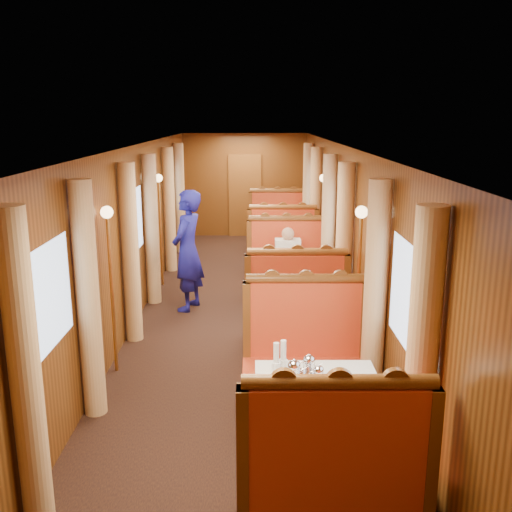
{
  "coord_description": "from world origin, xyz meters",
  "views": [
    {
      "loc": [
        0.21,
        -7.94,
        2.91
      ],
      "look_at": [
        0.24,
        -0.4,
        1.05
      ],
      "focal_mm": 40.0,
      "sensor_mm": 36.0,
      "label": 1
    }
  ],
  "objects_px": {
    "banquette_mid_fwd": "(296,315)",
    "banquette_near_fwd": "(332,487)",
    "teapot_left": "(294,373)",
    "banquette_near_aft": "(306,363)",
    "banquette_far_fwd": "(282,251)",
    "passenger": "(288,257)",
    "steward": "(188,251)",
    "teapot_back": "(309,368)",
    "table_far": "(280,242)",
    "banquette_mid_aft": "(287,272)",
    "rose_vase_far": "(282,216)",
    "banquette_far_aft": "(278,230)",
    "table_near": "(316,418)",
    "rose_vase_mid": "(291,257)",
    "teapot_right": "(318,377)",
    "tea_tray": "(304,380)",
    "fruit_plate": "(360,384)",
    "table_mid": "(290,294)"
  },
  "relations": [
    {
      "from": "banquette_near_aft",
      "to": "teapot_left",
      "type": "xyz_separation_m",
      "value": [
        -0.2,
        -1.08,
        0.4
      ]
    },
    {
      "from": "banquette_mid_fwd",
      "to": "steward",
      "type": "xyz_separation_m",
      "value": [
        -1.54,
        1.46,
        0.5
      ]
    },
    {
      "from": "banquette_far_fwd",
      "to": "rose_vase_mid",
      "type": "bearing_deg",
      "value": -90.12
    },
    {
      "from": "banquette_near_aft",
      "to": "banquette_far_fwd",
      "type": "bearing_deg",
      "value": 90.0
    },
    {
      "from": "table_near",
      "to": "tea_tray",
      "type": "bearing_deg",
      "value": -157.84
    },
    {
      "from": "table_mid",
      "to": "banquette_far_fwd",
      "type": "bearing_deg",
      "value": 90.0
    },
    {
      "from": "tea_tray",
      "to": "rose_vase_far",
      "type": "relative_size",
      "value": 0.94
    },
    {
      "from": "table_mid",
      "to": "banquette_mid_fwd",
      "type": "xyz_separation_m",
      "value": [
        0.0,
        -1.01,
        0.05
      ]
    },
    {
      "from": "teapot_back",
      "to": "steward",
      "type": "height_order",
      "value": "steward"
    },
    {
      "from": "table_near",
      "to": "teapot_back",
      "type": "bearing_deg",
      "value": 145.3
    },
    {
      "from": "banquette_mid_fwd",
      "to": "banquette_near_fwd",
      "type": "bearing_deg",
      "value": -90.0
    },
    {
      "from": "table_near",
      "to": "banquette_mid_fwd",
      "type": "distance_m",
      "value": 2.49
    },
    {
      "from": "teapot_back",
      "to": "table_far",
      "type": "bearing_deg",
      "value": 95.9
    },
    {
      "from": "table_far",
      "to": "teapot_back",
      "type": "distance_m",
      "value": 6.97
    },
    {
      "from": "passenger",
      "to": "rose_vase_mid",
      "type": "bearing_deg",
      "value": -90.39
    },
    {
      "from": "rose_vase_mid",
      "to": "table_near",
      "type": "bearing_deg",
      "value": -89.91
    },
    {
      "from": "banquette_mid_aft",
      "to": "teapot_right",
      "type": "distance_m",
      "value": 4.64
    },
    {
      "from": "fruit_plate",
      "to": "rose_vase_far",
      "type": "bearing_deg",
      "value": 92.39
    },
    {
      "from": "banquette_mid_aft",
      "to": "tea_tray",
      "type": "relative_size",
      "value": 3.94
    },
    {
      "from": "banquette_far_aft",
      "to": "tea_tray",
      "type": "relative_size",
      "value": 3.94
    },
    {
      "from": "table_far",
      "to": "tea_tray",
      "type": "height_order",
      "value": "tea_tray"
    },
    {
      "from": "banquette_far_fwd",
      "to": "banquette_far_aft",
      "type": "xyz_separation_m",
      "value": [
        0.0,
        2.03,
        0.0
      ]
    },
    {
      "from": "banquette_mid_aft",
      "to": "rose_vase_far",
      "type": "bearing_deg",
      "value": 89.17
    },
    {
      "from": "banquette_far_aft",
      "to": "rose_vase_far",
      "type": "distance_m",
      "value": 1.15
    },
    {
      "from": "teapot_back",
      "to": "teapot_left",
      "type": "bearing_deg",
      "value": -133.42
    },
    {
      "from": "banquette_far_fwd",
      "to": "fruit_plate",
      "type": "distance_m",
      "value": 6.16
    },
    {
      "from": "banquette_mid_aft",
      "to": "fruit_plate",
      "type": "xyz_separation_m",
      "value": [
        0.33,
        -4.67,
        0.35
      ]
    },
    {
      "from": "table_mid",
      "to": "banquette_far_aft",
      "type": "xyz_separation_m",
      "value": [
        0.0,
        4.51,
        0.05
      ]
    },
    {
      "from": "table_near",
      "to": "banquette_mid_aft",
      "type": "height_order",
      "value": "banquette_mid_aft"
    },
    {
      "from": "banquette_near_aft",
      "to": "rose_vase_far",
      "type": "relative_size",
      "value": 3.72
    },
    {
      "from": "passenger",
      "to": "steward",
      "type": "bearing_deg",
      "value": -168.35
    },
    {
      "from": "banquette_mid_fwd",
      "to": "teapot_left",
      "type": "height_order",
      "value": "banquette_mid_fwd"
    },
    {
      "from": "banquette_near_fwd",
      "to": "rose_vase_far",
      "type": "relative_size",
      "value": 3.72
    },
    {
      "from": "table_far",
      "to": "banquette_far_aft",
      "type": "height_order",
      "value": "banquette_far_aft"
    },
    {
      "from": "banquette_near_aft",
      "to": "banquette_mid_aft",
      "type": "relative_size",
      "value": 1.0
    },
    {
      "from": "rose_vase_mid",
      "to": "table_mid",
      "type": "bearing_deg",
      "value": -32.37
    },
    {
      "from": "passenger",
      "to": "table_near",
      "type": "bearing_deg",
      "value": -90.0
    },
    {
      "from": "banquette_near_fwd",
      "to": "steward",
      "type": "distance_m",
      "value": 5.22
    },
    {
      "from": "table_mid",
      "to": "banquette_mid_aft",
      "type": "distance_m",
      "value": 1.02
    },
    {
      "from": "table_far",
      "to": "teapot_left",
      "type": "bearing_deg",
      "value": -91.65
    },
    {
      "from": "banquette_near_fwd",
      "to": "teapot_left",
      "type": "xyz_separation_m",
      "value": [
        -0.2,
        0.95,
        0.4
      ]
    },
    {
      "from": "banquette_mid_fwd",
      "to": "teapot_right",
      "type": "distance_m",
      "value": 2.62
    },
    {
      "from": "banquette_near_aft",
      "to": "banquette_mid_fwd",
      "type": "xyz_separation_m",
      "value": [
        0.0,
        1.47,
        0.0
      ]
    },
    {
      "from": "teapot_back",
      "to": "rose_vase_mid",
      "type": "height_order",
      "value": "rose_vase_mid"
    },
    {
      "from": "teapot_right",
      "to": "rose_vase_far",
      "type": "distance_m",
      "value": 7.09
    },
    {
      "from": "table_near",
      "to": "steward",
      "type": "height_order",
      "value": "steward"
    },
    {
      "from": "banquette_near_aft",
      "to": "teapot_back",
      "type": "distance_m",
      "value": 1.05
    },
    {
      "from": "banquette_mid_fwd",
      "to": "steward",
      "type": "distance_m",
      "value": 2.18
    },
    {
      "from": "banquette_mid_fwd",
      "to": "teapot_right",
      "type": "height_order",
      "value": "banquette_mid_fwd"
    },
    {
      "from": "rose_vase_mid",
      "to": "teapot_right",
      "type": "bearing_deg",
      "value": -89.99
    }
  ]
}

